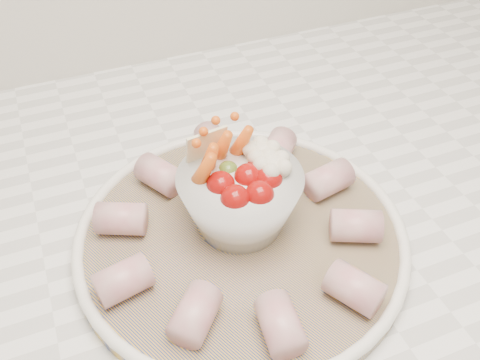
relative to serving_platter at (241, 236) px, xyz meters
name	(u,v)px	position (x,y,z in m)	size (l,w,h in m)	color
serving_platter	(241,236)	(0.00, 0.00, 0.00)	(0.44, 0.44, 0.02)	navy
veggie_bowl	(240,194)	(0.01, 0.02, 0.04)	(0.12, 0.12, 0.10)	silver
cured_meat_rolls	(241,222)	(0.00, 0.00, 0.02)	(0.29, 0.30, 0.03)	#B55362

